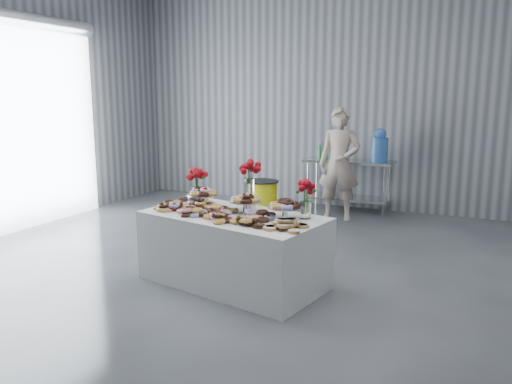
# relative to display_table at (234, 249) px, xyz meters

# --- Properties ---
(ground) EXTENTS (9.00, 9.00, 0.00)m
(ground) POSITION_rel_display_table_xyz_m (0.05, -0.28, -0.38)
(ground) COLOR #393C41
(ground) RESTS_ON ground
(room_walls) EXTENTS (8.04, 9.04, 4.02)m
(room_walls) POSITION_rel_display_table_xyz_m (-0.23, -0.21, 2.26)
(room_walls) COLOR gray
(room_walls) RESTS_ON ground
(display_table) EXTENTS (2.06, 1.36, 0.75)m
(display_table) POSITION_rel_display_table_xyz_m (0.00, 0.00, 0.00)
(display_table) COLOR white
(display_table) RESTS_ON ground
(prep_table) EXTENTS (1.50, 0.60, 0.90)m
(prep_table) POSITION_rel_display_table_xyz_m (0.26, 3.82, 0.24)
(prep_table) COLOR silver
(prep_table) RESTS_ON ground
(donut_mounds) EXTENTS (1.93, 1.14, 0.09)m
(donut_mounds) POSITION_rel_display_table_xyz_m (-0.00, -0.05, 0.42)
(donut_mounds) COLOR #DCA850
(donut_mounds) RESTS_ON display_table
(cake_stand_left) EXTENTS (0.36, 0.36, 0.17)m
(cake_stand_left) POSITION_rel_display_table_xyz_m (-0.51, 0.26, 0.52)
(cake_stand_left) COLOR silver
(cake_stand_left) RESTS_ON display_table
(cake_stand_mid) EXTENTS (0.36, 0.36, 0.17)m
(cake_stand_mid) POSITION_rel_display_table_xyz_m (0.08, 0.14, 0.52)
(cake_stand_mid) COLOR silver
(cake_stand_mid) RESTS_ON display_table
(cake_stand_right) EXTENTS (0.36, 0.36, 0.17)m
(cake_stand_right) POSITION_rel_display_table_xyz_m (0.57, 0.04, 0.52)
(cake_stand_right) COLOR silver
(cake_stand_right) RESTS_ON display_table
(danish_pile) EXTENTS (0.48, 0.48, 0.11)m
(danish_pile) POSITION_rel_display_table_xyz_m (0.71, -0.30, 0.43)
(danish_pile) COLOR white
(danish_pile) RESTS_ON display_table
(bouquet_left) EXTENTS (0.26, 0.26, 0.42)m
(bouquet_left) POSITION_rel_display_table_xyz_m (-0.69, 0.39, 0.67)
(bouquet_left) COLOR white
(bouquet_left) RESTS_ON display_table
(bouquet_right) EXTENTS (0.26, 0.26, 0.42)m
(bouquet_right) POSITION_rel_display_table_xyz_m (0.75, 0.16, 0.67)
(bouquet_right) COLOR white
(bouquet_right) RESTS_ON display_table
(bouquet_center) EXTENTS (0.26, 0.26, 0.57)m
(bouquet_center) POSITION_rel_display_table_xyz_m (0.02, 0.35, 0.75)
(bouquet_center) COLOR silver
(bouquet_center) RESTS_ON display_table
(water_jug) EXTENTS (0.28, 0.28, 0.55)m
(water_jug) POSITION_rel_display_table_xyz_m (0.76, 3.82, 0.77)
(water_jug) COLOR #3C7BCD
(water_jug) RESTS_ON prep_table
(drink_bottles) EXTENTS (0.54, 0.08, 0.27)m
(drink_bottles) POSITION_rel_display_table_xyz_m (-0.06, 3.72, 0.66)
(drink_bottles) COLOR #268C33
(drink_bottles) RESTS_ON prep_table
(person) EXTENTS (0.71, 0.51, 1.81)m
(person) POSITION_rel_display_table_xyz_m (0.25, 3.23, 0.53)
(person) COLOR #CC8C93
(person) RESTS_ON ground
(trash_barrel) EXTENTS (0.53, 0.53, 0.68)m
(trash_barrel) POSITION_rel_display_table_xyz_m (-0.77, 2.48, -0.04)
(trash_barrel) COLOR yellow
(trash_barrel) RESTS_ON ground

